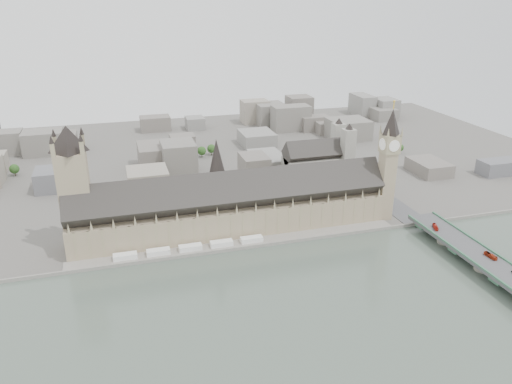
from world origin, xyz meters
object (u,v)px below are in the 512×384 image
object	(u,v)px
elizabeth_tower	(389,157)
westminster_bridge	(476,259)
red_bus_north	(435,227)
red_bus_south	(490,256)
victoria_tower	(74,183)
westminster_abbey	(318,165)
palace_of_westminster	(231,207)

from	to	relation	value
elizabeth_tower	westminster_bridge	world-z (taller)	elizabeth_tower
red_bus_north	red_bus_south	distance (m)	54.02
victoria_tower	westminster_abbey	size ratio (longest dim) A/B	1.47
victoria_tower	elizabeth_tower	bearing A→B (deg)	-3.96
palace_of_westminster	victoria_tower	world-z (taller)	victoria_tower
red_bus_north	red_bus_south	bearing A→B (deg)	-57.18
victoria_tower	red_bus_south	world-z (taller)	victoria_tower
victoria_tower	westminster_abbey	bearing A→B (deg)	16.50
red_bus_south	elizabeth_tower	bearing A→B (deg)	100.81
westminster_bridge	red_bus_south	bearing A→B (deg)	-62.43
red_bus_north	red_bus_south	world-z (taller)	red_bus_south
westminster_bridge	red_bus_north	world-z (taller)	red_bus_north
palace_of_westminster	red_bus_north	world-z (taller)	palace_of_westminster
elizabeth_tower	victoria_tower	xyz separation A→B (m)	(-260.00, 18.00, -2.88)
victoria_tower	red_bus_north	bearing A→B (deg)	-13.84
red_bus_north	red_bus_south	xyz separation A→B (m)	(9.54, -53.17, 0.02)
victoria_tower	palace_of_westminster	bearing A→B (deg)	-2.96
palace_of_westminster	red_bus_north	bearing A→B (deg)	-21.69
red_bus_north	victoria_tower	bearing A→B (deg)	-171.18
palace_of_westminster	westminster_abbey	xyz separation A→B (m)	(110.92, 75.30, 2.38)
elizabeth_tower	westminster_bridge	size ratio (longest dim) A/B	0.33
palace_of_westminster	victoria_tower	xyz separation A→B (m)	(-122.00, 6.30, 32.50)
palace_of_westminster	victoria_tower	bearing A→B (deg)	177.04
palace_of_westminster	westminster_bridge	bearing A→B (deg)	-33.49
palace_of_westminster	westminster_bridge	distance (m)	195.05
palace_of_westminster	victoria_tower	size ratio (longest dim) A/B	2.65
victoria_tower	westminster_abbey	world-z (taller)	victoria_tower
palace_of_westminster	victoria_tower	distance (m)	126.41
red_bus_south	victoria_tower	bearing A→B (deg)	152.63
red_bus_north	red_bus_south	size ratio (longest dim) A/B	0.99
palace_of_westminster	red_bus_south	bearing A→B (deg)	-34.78
westminster_abbey	westminster_bridge	bearing A→B (deg)	-74.36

